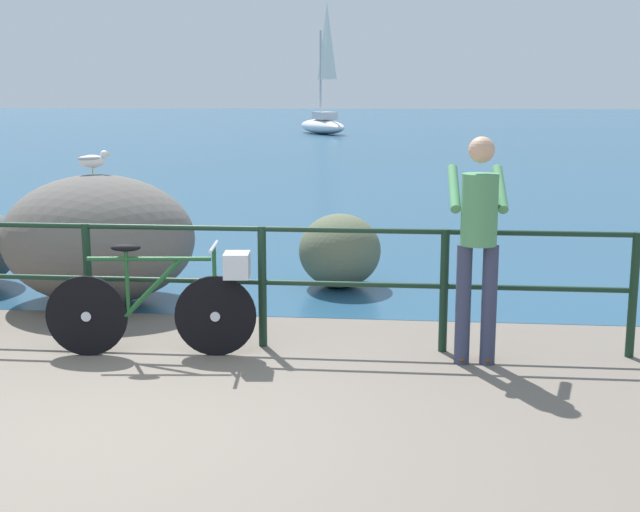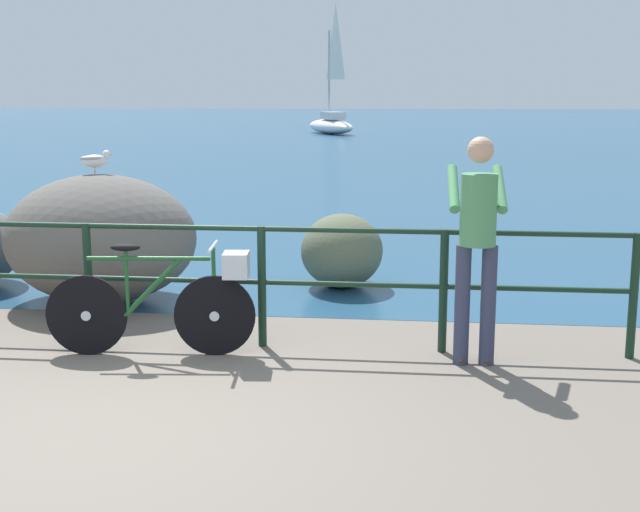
{
  "view_description": "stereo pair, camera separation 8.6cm",
  "coord_description": "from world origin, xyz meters",
  "px_view_note": "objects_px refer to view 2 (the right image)",
  "views": [
    {
      "loc": [
        1.93,
        -4.93,
        2.13
      ],
      "look_at": [
        1.19,
        2.37,
        0.7
      ],
      "focal_mm": 48.31,
      "sensor_mm": 36.0,
      "label": 1
    },
    {
      "loc": [
        2.02,
        -4.92,
        2.13
      ],
      "look_at": [
        1.19,
        2.37,
        0.7
      ],
      "focal_mm": 48.31,
      "sensor_mm": 36.0,
      "label": 2
    }
  ],
  "objects_px": {
    "breakwater_boulder_main": "(101,239)",
    "seagull": "(95,160)",
    "bicycle": "(169,299)",
    "breakwater_boulder_right": "(342,251)",
    "sailboat": "(331,119)",
    "person_at_railing": "(477,239)"
  },
  "relations": [
    {
      "from": "bicycle",
      "to": "breakwater_boulder_main",
      "type": "height_order",
      "value": "breakwater_boulder_main"
    },
    {
      "from": "person_at_railing",
      "to": "breakwater_boulder_right",
      "type": "xyz_separation_m",
      "value": [
        -1.27,
        2.57,
        -0.59
      ]
    },
    {
      "from": "breakwater_boulder_main",
      "to": "seagull",
      "type": "relative_size",
      "value": 5.76
    },
    {
      "from": "breakwater_boulder_main",
      "to": "seagull",
      "type": "distance_m",
      "value": 0.79
    },
    {
      "from": "breakwater_boulder_right",
      "to": "seagull",
      "type": "bearing_deg",
      "value": -160.6
    },
    {
      "from": "breakwater_boulder_main",
      "to": "sailboat",
      "type": "relative_size",
      "value": 0.32
    },
    {
      "from": "bicycle",
      "to": "breakwater_boulder_right",
      "type": "height_order",
      "value": "bicycle"
    },
    {
      "from": "breakwater_boulder_right",
      "to": "sailboat",
      "type": "relative_size",
      "value": 0.17
    },
    {
      "from": "person_at_railing",
      "to": "sailboat",
      "type": "distance_m",
      "value": 35.64
    },
    {
      "from": "bicycle",
      "to": "seagull",
      "type": "relative_size",
      "value": 5.03
    },
    {
      "from": "person_at_railing",
      "to": "sailboat",
      "type": "bearing_deg",
      "value": 6.24
    },
    {
      "from": "breakwater_boulder_main",
      "to": "sailboat",
      "type": "xyz_separation_m",
      "value": [
        -1.03,
        33.7,
        0.06
      ]
    },
    {
      "from": "person_at_railing",
      "to": "sailboat",
      "type": "relative_size",
      "value": 0.29
    },
    {
      "from": "seagull",
      "to": "sailboat",
      "type": "height_order",
      "value": "sailboat"
    },
    {
      "from": "breakwater_boulder_main",
      "to": "person_at_railing",
      "type": "bearing_deg",
      "value": -24.22
    },
    {
      "from": "person_at_railing",
      "to": "breakwater_boulder_right",
      "type": "distance_m",
      "value": 2.92
    },
    {
      "from": "breakwater_boulder_right",
      "to": "seagull",
      "type": "xyz_separation_m",
      "value": [
        -2.42,
        -0.85,
        1.03
      ]
    },
    {
      "from": "seagull",
      "to": "bicycle",
      "type": "bearing_deg",
      "value": -77.44
    },
    {
      "from": "person_at_railing",
      "to": "breakwater_boulder_main",
      "type": "bearing_deg",
      "value": 64.5
    },
    {
      "from": "person_at_railing",
      "to": "breakwater_boulder_main",
      "type": "relative_size",
      "value": 0.92
    },
    {
      "from": "seagull",
      "to": "person_at_railing",
      "type": "bearing_deg",
      "value": -47.45
    },
    {
      "from": "bicycle",
      "to": "breakwater_boulder_right",
      "type": "distance_m",
      "value": 2.88
    }
  ]
}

